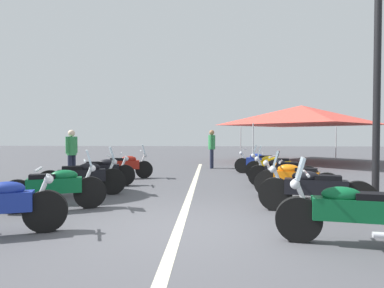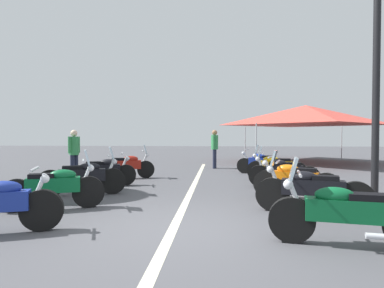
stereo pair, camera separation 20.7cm
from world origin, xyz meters
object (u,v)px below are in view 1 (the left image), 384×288
at_px(motorcycle_right_row_2, 296,180).
at_px(motorcycle_right_row_4, 274,166).
at_px(motorcycle_right_row_0, 353,212).
at_px(motorcycle_right_row_1, 314,189).
at_px(motorcycle_left_row_3, 102,171).
at_px(motorcycle_left_row_2, 83,177).
at_px(motorcycle_right_row_5, 260,162).
at_px(motorcycle_left_row_1, 56,187).
at_px(bystander_1, 72,150).
at_px(event_tent, 301,115).
at_px(bystander_0, 212,146).
at_px(motorcycle_left_row_4, 125,166).
at_px(street_lamp_twin_globe, 378,32).
at_px(motorcycle_right_row_3, 282,171).

bearing_deg(motorcycle_right_row_2, motorcycle_right_row_4, -69.95).
xyz_separation_m(motorcycle_right_row_0, motorcycle_right_row_1, (1.86, -0.06, 0.01)).
bearing_deg(motorcycle_right_row_0, motorcycle_left_row_3, -32.85).
height_order(motorcycle_left_row_2, motorcycle_right_row_5, motorcycle_left_row_2).
bearing_deg(motorcycle_left_row_1, motorcycle_right_row_5, 29.36).
bearing_deg(bystander_1, motorcycle_right_row_5, -144.43).
bearing_deg(event_tent, bystander_0, 125.82).
height_order(motorcycle_right_row_4, bystander_0, bystander_0).
height_order(motorcycle_left_row_2, motorcycle_left_row_4, motorcycle_left_row_2).
height_order(bystander_0, event_tent, event_tent).
height_order(motorcycle_left_row_1, motorcycle_left_row_4, motorcycle_left_row_1).
relative_size(motorcycle_left_row_2, bystander_1, 1.20).
bearing_deg(street_lamp_twin_globe, motorcycle_right_row_4, 15.81).
distance_m(motorcycle_right_row_2, bystander_0, 7.35).
relative_size(motorcycle_right_row_5, bystander_0, 1.16).
distance_m(motorcycle_right_row_0, motorcycle_right_row_3, 5.07).
xyz_separation_m(motorcycle_left_row_2, bystander_1, (2.90, 1.56, 0.53)).
relative_size(motorcycle_left_row_3, bystander_1, 1.15).
xyz_separation_m(motorcycle_right_row_1, bystander_0, (8.49, 1.94, 0.57)).
bearing_deg(motorcycle_right_row_2, bystander_0, -52.08).
bearing_deg(motorcycle_right_row_5, motorcycle_right_row_4, 112.96).
height_order(motorcycle_right_row_0, motorcycle_right_row_3, motorcycle_right_row_0).
bearing_deg(motorcycle_right_row_4, event_tent, -100.24).
bearing_deg(motorcycle_left_row_4, motorcycle_right_row_0, -68.51).
height_order(motorcycle_right_row_2, street_lamp_twin_globe, street_lamp_twin_globe).
relative_size(motorcycle_right_row_0, street_lamp_twin_globe, 0.39).
bearing_deg(motorcycle_left_row_2, event_tent, 29.95).
distance_m(motorcycle_right_row_0, event_tent, 14.52).
height_order(motorcycle_left_row_1, motorcycle_right_row_5, motorcycle_left_row_1).
bearing_deg(motorcycle_right_row_5, motorcycle_left_row_2, 60.54).
bearing_deg(motorcycle_right_row_1, motorcycle_left_row_3, -14.68).
distance_m(motorcycle_right_row_1, motorcycle_right_row_4, 4.76).
relative_size(motorcycle_right_row_3, bystander_1, 1.19).
bearing_deg(motorcycle_right_row_3, bystander_1, 0.56).
relative_size(motorcycle_right_row_2, motorcycle_right_row_5, 0.94).
bearing_deg(motorcycle_left_row_2, street_lamp_twin_globe, -31.40).
bearing_deg(motorcycle_right_row_2, motorcycle_left_row_4, -11.13).
bearing_deg(motorcycle_right_row_5, motorcycle_left_row_3, 49.66).
distance_m(motorcycle_right_row_1, motorcycle_right_row_5, 6.47).
distance_m(motorcycle_right_row_2, event_tent, 11.35).
distance_m(bystander_1, event_tent, 12.63).
relative_size(motorcycle_right_row_4, bystander_0, 1.12).
relative_size(motorcycle_right_row_4, event_tent, 0.29).
xyz_separation_m(motorcycle_left_row_2, bystander_0, (6.98, -3.24, 0.57)).
relative_size(motorcycle_right_row_1, bystander_1, 1.25).
bearing_deg(motorcycle_right_row_1, bystander_1, -17.38).
bearing_deg(bystander_1, street_lamp_twin_globe, 172.46).
height_order(motorcycle_right_row_1, motorcycle_right_row_2, motorcycle_right_row_1).
distance_m(motorcycle_left_row_1, motorcycle_left_row_2, 1.56).
relative_size(motorcycle_left_row_1, bystander_1, 1.12).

